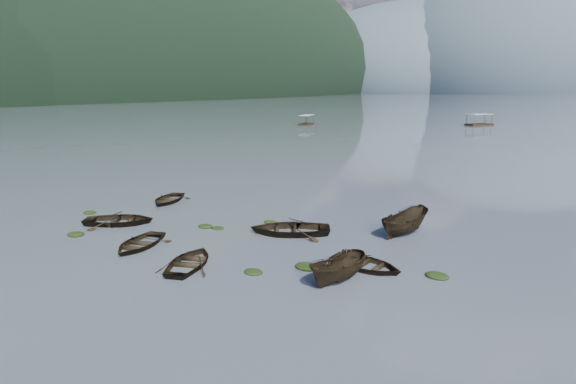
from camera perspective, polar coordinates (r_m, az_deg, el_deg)
The scene contains 22 objects.
ground_plane at distance 23.08m, azimuth -16.11°, elevation -10.66°, with size 2400.00×2400.00×0.00m, color #4D5460.
left_ridge_far at distance 561.91m, azimuth -30.92°, elevation 10.38°, with size 560.00×1400.00×380.00m, color black.
haze_mtn_a at distance 954.75m, azimuth 15.16°, elevation 12.13°, with size 520.00×520.00×280.00m, color #475666.
haze_mtn_b at distance 917.14m, azimuth 27.42°, elevation 11.12°, with size 520.00×520.00×340.00m, color #475666.
rowboat_0 at distance 27.93m, azimuth -18.34°, elevation -6.59°, with size 2.81×3.94×0.82m, color black.
rowboat_1 at distance 32.88m, azimuth -20.62°, elevation -3.82°, with size 3.30×4.62×0.96m, color black.
rowboat_3 at distance 24.40m, azimuth -12.30°, elevation -9.10°, with size 2.81×3.93×0.81m, color black.
rowboat_4 at distance 23.87m, azimuth 9.84°, elevation -9.50°, with size 2.76×3.86×0.80m, color black.
rowboat_5 at distance 22.23m, azimuth 6.41°, elevation -11.14°, with size 1.43×3.79×1.47m, color black.
rowboat_6 at distance 37.98m, azimuth -14.98°, elevation -1.20°, with size 2.85×3.99×0.83m, color black.
rowboat_7 at distance 28.86m, azimuth 0.24°, elevation -5.26°, with size 3.63×5.08×1.05m, color black.
rowboat_8 at distance 29.81m, azimuth 14.52°, elevation -5.09°, with size 1.68×4.46×1.72m, color black.
weed_clump_0 at distance 31.49m, azimuth -25.34°, elevation -4.99°, with size 1.16×0.95×0.25m, color black.
weed_clump_1 at distance 30.14m, azimuth -8.90°, elevation -4.62°, with size 0.89×0.71×0.20m, color black.
weed_clump_2 at distance 23.58m, azimuth 2.41°, elevation -9.60°, with size 1.29×1.03×0.28m, color black.
weed_clump_3 at distance 31.10m, azimuth -2.29°, elevation -3.91°, with size 0.94×0.79×0.21m, color black.
weed_clump_4 at distance 23.03m, azimuth -4.44°, elevation -10.20°, with size 1.03×0.82×0.21m, color black.
weed_clump_5 at distance 36.49m, azimuth -23.87°, elevation -2.48°, with size 1.05×0.85×0.22m, color black.
weed_clump_6 at distance 30.63m, azimuth -10.44°, elevation -4.39°, with size 1.04×0.86×0.22m, color black.
weed_clump_7 at distance 23.68m, azimuth 18.41°, elevation -10.19°, with size 1.17×0.93×0.25m, color black.
pontoon_left at distance 113.72m, azimuth 2.37°, elevation 8.52°, with size 2.53×6.08×2.33m, color black, non-canonical shape.
pontoon_centre at distance 121.97m, azimuth 23.08°, elevation 7.81°, with size 2.86×6.87×2.63m, color black, non-canonical shape.
Camera 1 is at (15.97, -13.95, 9.10)m, focal length 28.00 mm.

